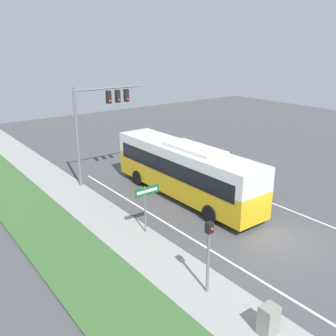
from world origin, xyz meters
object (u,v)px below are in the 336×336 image
at_px(pedestrian_signal, 209,247).
at_px(street_sign, 146,200).
at_px(signal_gantry, 99,114).
at_px(bus, 185,168).
at_px(utility_cabinet, 268,320).

distance_m(pedestrian_signal, street_sign, 5.88).
bearing_deg(pedestrian_signal, street_sign, 80.88).
bearing_deg(signal_gantry, street_sign, -102.28).
distance_m(bus, street_sign, 5.54).
bearing_deg(utility_cabinet, bus, 63.63).
bearing_deg(signal_gantry, pedestrian_signal, -101.02).
distance_m(signal_gantry, pedestrian_signal, 14.98).
height_order(pedestrian_signal, street_sign, pedestrian_signal).
height_order(bus, signal_gantry, signal_gantry).
xyz_separation_m(signal_gantry, pedestrian_signal, (-2.81, -14.42, -2.93)).
xyz_separation_m(street_sign, utility_cabinet, (-0.85, -8.84, -1.32)).
xyz_separation_m(bus, pedestrian_signal, (-5.79, -8.47, 0.18)).
xyz_separation_m(bus, utility_cabinet, (-5.70, -11.51, -1.36)).
distance_m(street_sign, utility_cabinet, 8.98).
bearing_deg(bus, pedestrian_signal, -124.34).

